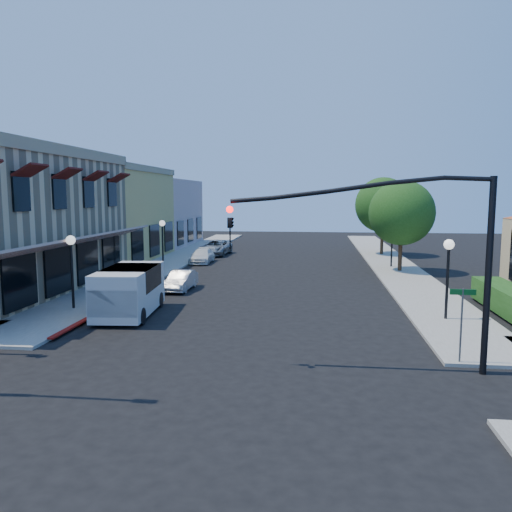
# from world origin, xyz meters

# --- Properties ---
(ground) EXTENTS (120.00, 120.00, 0.00)m
(ground) POSITION_xyz_m (0.00, 0.00, 0.00)
(ground) COLOR black
(ground) RESTS_ON ground
(sidewalk_left) EXTENTS (3.50, 50.00, 0.12)m
(sidewalk_left) POSITION_xyz_m (-8.75, 27.00, 0.06)
(sidewalk_left) COLOR gray
(sidewalk_left) RESTS_ON ground
(sidewalk_right) EXTENTS (3.50, 50.00, 0.12)m
(sidewalk_right) POSITION_xyz_m (8.75, 27.00, 0.06)
(sidewalk_right) COLOR gray
(sidewalk_right) RESTS_ON ground
(curb_red_strip) EXTENTS (0.25, 10.00, 0.06)m
(curb_red_strip) POSITION_xyz_m (-6.90, 8.00, 0.00)
(curb_red_strip) COLOR maroon
(curb_red_strip) RESTS_ON ground
(yellow_stucco_building) EXTENTS (10.00, 12.00, 7.60)m
(yellow_stucco_building) POSITION_xyz_m (-15.50, 26.00, 3.80)
(yellow_stucco_building) COLOR tan
(yellow_stucco_building) RESTS_ON ground
(pink_stucco_building) EXTENTS (10.00, 12.00, 7.00)m
(pink_stucco_building) POSITION_xyz_m (-15.50, 38.00, 3.50)
(pink_stucco_building) COLOR tan
(pink_stucco_building) RESTS_ON ground
(street_tree_a) EXTENTS (4.56, 4.56, 6.48)m
(street_tree_a) POSITION_xyz_m (8.80, 22.00, 4.19)
(street_tree_a) COLOR #362315
(street_tree_a) RESTS_ON ground
(street_tree_b) EXTENTS (4.94, 4.94, 7.02)m
(street_tree_b) POSITION_xyz_m (8.80, 32.00, 4.54)
(street_tree_b) COLOR #362315
(street_tree_b) RESTS_ON ground
(signal_mast_arm) EXTENTS (8.01, 0.39, 6.00)m
(signal_mast_arm) POSITION_xyz_m (5.86, 1.50, 4.09)
(signal_mast_arm) COLOR black
(signal_mast_arm) RESTS_ON ground
(street_name_sign) EXTENTS (0.80, 0.06, 2.50)m
(street_name_sign) POSITION_xyz_m (7.50, 2.20, 1.70)
(street_name_sign) COLOR #595B5E
(street_name_sign) RESTS_ON ground
(lamppost_left_near) EXTENTS (0.44, 0.44, 3.57)m
(lamppost_left_near) POSITION_xyz_m (-8.50, 8.00, 2.74)
(lamppost_left_near) COLOR black
(lamppost_left_near) RESTS_ON ground
(lamppost_left_far) EXTENTS (0.44, 0.44, 3.57)m
(lamppost_left_far) POSITION_xyz_m (-8.50, 22.00, 2.74)
(lamppost_left_far) COLOR black
(lamppost_left_far) RESTS_ON ground
(lamppost_right_near) EXTENTS (0.44, 0.44, 3.57)m
(lamppost_right_near) POSITION_xyz_m (8.50, 8.00, 2.74)
(lamppost_right_near) COLOR black
(lamppost_right_near) RESTS_ON ground
(lamppost_right_far) EXTENTS (0.44, 0.44, 3.57)m
(lamppost_right_far) POSITION_xyz_m (8.50, 24.00, 2.74)
(lamppost_right_far) COLOR black
(lamppost_right_far) RESTS_ON ground
(white_van) EXTENTS (2.51, 5.05, 2.17)m
(white_van) POSITION_xyz_m (-5.50, 7.37, 1.26)
(white_van) COLOR silver
(white_van) RESTS_ON ground
(parked_car_a) EXTENTS (1.56, 3.47, 1.16)m
(parked_car_a) POSITION_xyz_m (-6.20, 12.00, 0.58)
(parked_car_a) COLOR black
(parked_car_a) RESTS_ON ground
(parked_car_b) EXTENTS (1.26, 3.41, 1.12)m
(parked_car_b) POSITION_xyz_m (-4.80, 13.57, 0.56)
(parked_car_b) COLOR silver
(parked_car_b) RESTS_ON ground
(parked_car_c) EXTENTS (1.60, 3.85, 1.11)m
(parked_car_c) POSITION_xyz_m (-6.20, 25.00, 0.56)
(parked_car_c) COLOR white
(parked_car_c) RESTS_ON ground
(parked_car_d) EXTENTS (2.52, 5.03, 1.37)m
(parked_car_d) POSITION_xyz_m (-6.20, 30.36, 0.68)
(parked_car_d) COLOR gray
(parked_car_d) RESTS_ON ground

